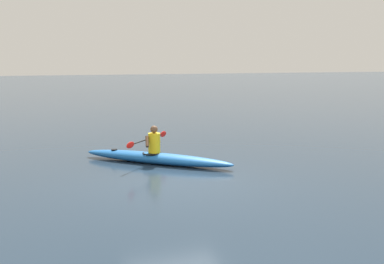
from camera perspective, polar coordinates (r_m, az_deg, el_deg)
The scene contains 3 objects.
ground_plane at distance 10.94m, azimuth -1.64°, elevation -6.40°, with size 160.00×160.00×0.00m, color #1E2D3D.
kayak at distance 12.96m, azimuth -4.51°, elevation -3.27°, with size 3.80×3.60×0.31m.
kayaker at distance 12.90m, azimuth -4.85°, elevation -1.13°, with size 1.63×1.75×0.77m.
Camera 1 is at (3.32, 10.00, 2.91)m, focal length 42.56 mm.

